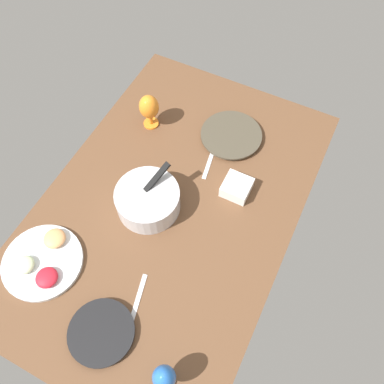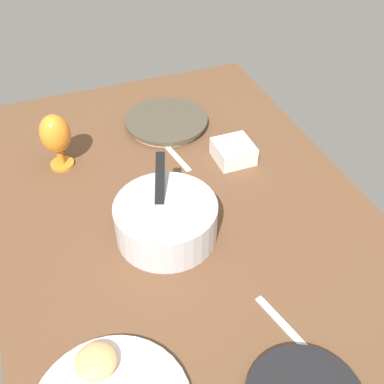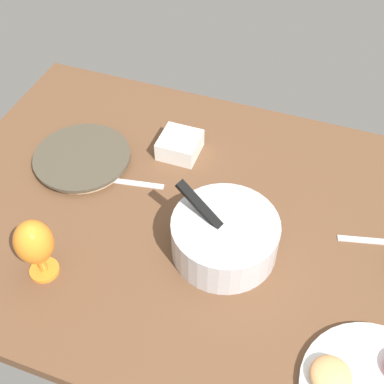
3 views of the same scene
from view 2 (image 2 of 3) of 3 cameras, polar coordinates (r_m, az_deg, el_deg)
ground_plane at (r=130.94cm, az=-0.52°, el=-3.61°), size 160.00×104.00×4.00cm
dinner_plate_right at (r=164.21cm, az=-3.16°, el=8.66°), size 28.97×28.97×2.72cm
mixing_bowl at (r=120.73cm, az=-3.23°, el=-3.34°), size 27.80×26.95×17.74cm
hurricane_glass_orange at (r=145.62cm, az=-16.52°, el=6.72°), size 9.25×9.25×18.31cm
square_bowl_white at (r=147.58cm, az=5.16°, el=5.11°), size 11.70×11.70×5.99cm
fork_by_left_plate at (r=109.53cm, az=11.34°, el=-15.82°), size 17.92×5.97×0.60cm
fork_by_right_plate at (r=150.13cm, az=-2.08°, el=4.55°), size 18.04×4.83×0.60cm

